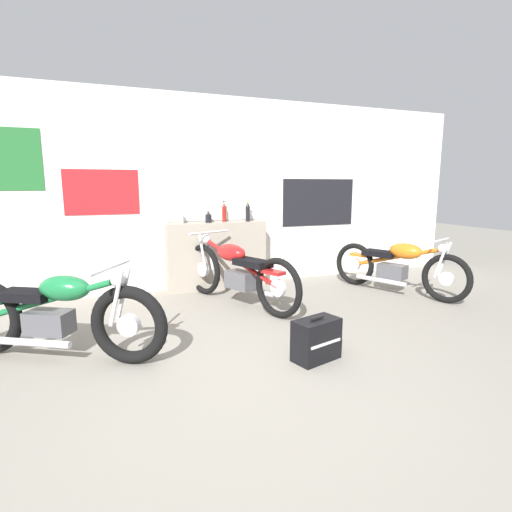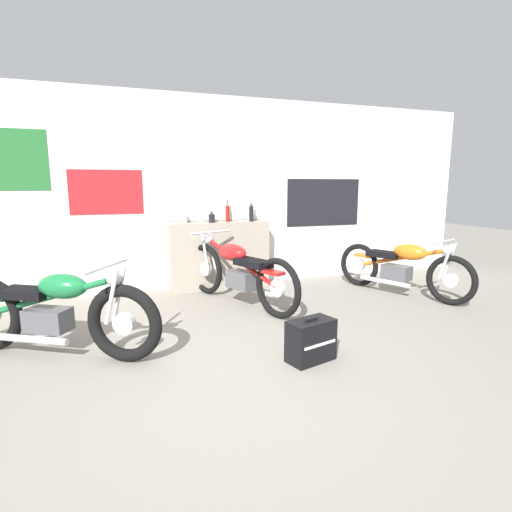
% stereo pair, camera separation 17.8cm
% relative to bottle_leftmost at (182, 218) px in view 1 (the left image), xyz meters
% --- Properties ---
extents(ground_plane, '(24.00, 24.00, 0.00)m').
position_rel_bottle_leftmost_xyz_m(ground_plane, '(-0.14, -3.05, -1.06)').
color(ground_plane, gray).
extents(wall_back, '(10.00, 0.07, 2.80)m').
position_rel_bottle_leftmost_xyz_m(wall_back, '(-0.13, 0.14, 0.34)').
color(wall_back, silver).
rests_on(wall_back, ground_plane).
extents(sill_counter, '(1.47, 0.28, 0.99)m').
position_rel_bottle_leftmost_xyz_m(sill_counter, '(0.50, -0.04, -0.57)').
color(sill_counter, gray).
rests_on(sill_counter, ground_plane).
extents(bottle_leftmost, '(0.06, 0.06, 0.16)m').
position_rel_bottle_leftmost_xyz_m(bottle_leftmost, '(0.00, 0.00, 0.00)').
color(bottle_leftmost, '#B7B2A8').
rests_on(bottle_leftmost, sill_counter).
extents(bottle_left_center, '(0.09, 0.09, 0.16)m').
position_rel_bottle_leftmost_xyz_m(bottle_left_center, '(0.38, -0.05, -0.00)').
color(bottle_left_center, black).
rests_on(bottle_left_center, sill_counter).
extents(bottle_center, '(0.06, 0.06, 0.31)m').
position_rel_bottle_leftmost_xyz_m(bottle_center, '(0.63, 0.00, 0.07)').
color(bottle_center, maroon).
rests_on(bottle_center, sill_counter).
extents(bottle_right_center, '(0.06, 0.06, 0.31)m').
position_rel_bottle_leftmost_xyz_m(bottle_right_center, '(0.98, -0.07, 0.07)').
color(bottle_right_center, black).
rests_on(bottle_right_center, sill_counter).
extents(motorcycle_green, '(1.83, 1.15, 0.86)m').
position_rel_bottle_leftmost_xyz_m(motorcycle_green, '(-1.51, -1.92, -0.65)').
color(motorcycle_green, black).
rests_on(motorcycle_green, ground_plane).
extents(motorcycle_orange, '(0.95, 1.89, 0.82)m').
position_rel_bottle_leftmost_xyz_m(motorcycle_orange, '(2.79, -1.26, -0.65)').
color(motorcycle_orange, black).
rests_on(motorcycle_orange, ground_plane).
extents(motorcycle_red, '(0.97, 2.02, 0.91)m').
position_rel_bottle_leftmost_xyz_m(motorcycle_red, '(0.50, -0.96, -0.62)').
color(motorcycle_red, black).
rests_on(motorcycle_red, ground_plane).
extents(hard_case_black, '(0.46, 0.33, 0.39)m').
position_rel_bottle_leftmost_xyz_m(hard_case_black, '(0.61, -2.79, -0.87)').
color(hard_case_black, black).
rests_on(hard_case_black, ground_plane).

